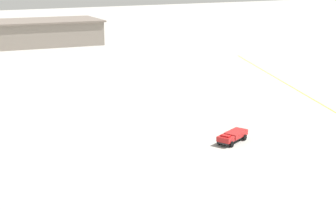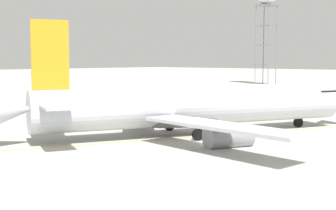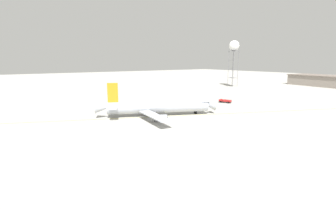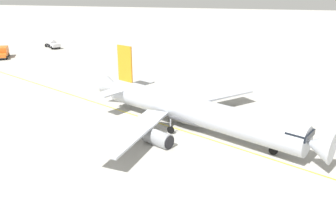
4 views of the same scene
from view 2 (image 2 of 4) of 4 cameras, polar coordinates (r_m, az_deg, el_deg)
name	(u,v)px [view 2 (image 2 of 4)]	position (r m, az deg, el deg)	size (l,w,h in m)	color
ground_plane	(214,145)	(41.53, 5.53, -4.78)	(600.00, 600.00, 0.00)	#ADAAA3
airliner_main	(193,108)	(46.60, 3.06, -0.32)	(31.51, 36.51, 10.90)	#B2B7C1
ops_pickup_truck	(317,101)	(79.76, 17.54, 0.51)	(5.38, 3.60, 1.41)	#232326
taxiway_centreline	(254,133)	(48.77, 10.28, -3.30)	(75.63, 174.51, 0.01)	yellow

